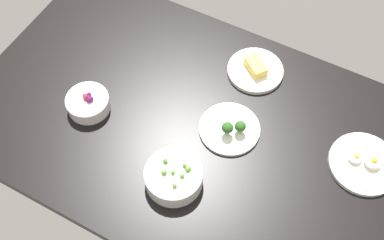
{
  "coord_description": "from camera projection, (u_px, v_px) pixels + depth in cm",
  "views": [
    {
      "loc": [
        -36.39,
        68.19,
        131.84
      ],
      "look_at": [
        0.0,
        0.0,
        6.0
      ],
      "focal_mm": 44.1,
      "sensor_mm": 36.0,
      "label": 1
    }
  ],
  "objects": [
    {
      "name": "plate_eggs",
      "position": [
        364.0,
        163.0,
        1.41
      ],
      "size": [
        21.0,
        21.0,
        4.91
      ],
      "color": "white",
      "rests_on": "dining_table"
    },
    {
      "name": "plate_cheese",
      "position": [
        255.0,
        70.0,
        1.59
      ],
      "size": [
        18.93,
        18.93,
        4.77
      ],
      "color": "white",
      "rests_on": "dining_table"
    },
    {
      "name": "plate_broccoli",
      "position": [
        230.0,
        128.0,
        1.47
      ],
      "size": [
        19.19,
        19.19,
        6.61
      ],
      "color": "white",
      "rests_on": "dining_table"
    },
    {
      "name": "dining_table",
      "position": [
        192.0,
        127.0,
        1.51
      ],
      "size": [
        144.26,
        87.74,
        4.0
      ],
      "primitive_type": "cube",
      "color": "black",
      "rests_on": "ground"
    },
    {
      "name": "bowl_berries",
      "position": [
        88.0,
        103.0,
        1.5
      ],
      "size": [
        13.92,
        13.92,
        6.62
      ],
      "color": "white",
      "rests_on": "dining_table"
    },
    {
      "name": "bowl_peas",
      "position": [
        174.0,
        176.0,
        1.36
      ],
      "size": [
        17.2,
        17.2,
        7.0
      ],
      "color": "white",
      "rests_on": "dining_table"
    }
  ]
}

